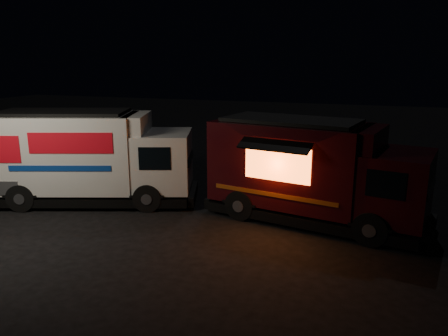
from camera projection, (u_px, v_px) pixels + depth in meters
The scene contains 3 objects.
ground at pixel (144, 217), 14.37m from camera, with size 80.00×80.00×0.00m, color black.
white_truck at pixel (93, 157), 15.58m from camera, with size 7.29×2.49×3.31m, color silver, non-canonical shape.
red_truck at pixel (317, 172), 13.69m from camera, with size 6.96×2.56×3.24m, color #33090A, non-canonical shape.
Camera 1 is at (6.89, -11.96, 5.06)m, focal length 35.00 mm.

